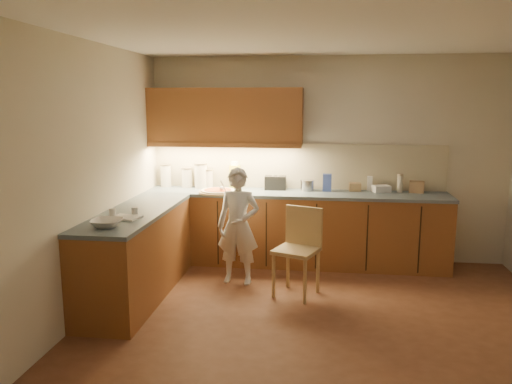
# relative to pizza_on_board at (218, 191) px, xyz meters

# --- Properties ---
(room) EXTENTS (4.54, 4.50, 2.62)m
(room) POSITION_rel_pizza_on_board_xyz_m (1.32, -1.51, 0.74)
(room) COLOR #58311E
(room) RESTS_ON ground
(l_counter) EXTENTS (3.77, 2.62, 0.92)m
(l_counter) POSITION_rel_pizza_on_board_xyz_m (0.39, -0.27, -0.48)
(l_counter) COLOR brown
(l_counter) RESTS_ON ground
(backsplash) EXTENTS (3.75, 0.02, 0.58)m
(backsplash) POSITION_rel_pizza_on_board_xyz_m (0.94, 0.47, 0.27)
(backsplash) COLOR #BFB694
(backsplash) RESTS_ON l_counter
(upper_cabinets) EXTENTS (1.95, 0.36, 0.73)m
(upper_cabinets) POSITION_rel_pizza_on_board_xyz_m (0.04, 0.31, 0.91)
(upper_cabinets) COLOR brown
(upper_cabinets) RESTS_ON ground
(pizza_on_board) EXTENTS (0.47, 0.47, 0.19)m
(pizza_on_board) POSITION_rel_pizza_on_board_xyz_m (0.00, 0.00, 0.00)
(pizza_on_board) COLOR #A48652
(pizza_on_board) RESTS_ON l_counter
(child) EXTENTS (0.50, 0.35, 1.31)m
(child) POSITION_rel_pizza_on_board_xyz_m (0.35, -0.59, -0.28)
(child) COLOR silver
(child) RESTS_ON ground
(wooden_chair) EXTENTS (0.54, 0.54, 0.93)m
(wooden_chair) POSITION_rel_pizza_on_board_xyz_m (1.05, -0.82, -0.40)
(wooden_chair) COLOR tan
(wooden_chair) RESTS_ON ground
(mixing_bowl) EXTENTS (0.30, 0.30, 0.07)m
(mixing_bowl) POSITION_rel_pizza_on_board_xyz_m (-0.63, -1.81, 0.01)
(mixing_bowl) COLOR silver
(mixing_bowl) RESTS_ON l_counter
(canister_a) EXTENTS (0.15, 0.15, 0.30)m
(canister_a) POSITION_rel_pizza_on_board_xyz_m (-0.78, 0.38, 0.13)
(canister_a) COLOR silver
(canister_a) RESTS_ON l_counter
(canister_b) EXTENTS (0.15, 0.15, 0.26)m
(canister_b) POSITION_rel_pizza_on_board_xyz_m (-0.49, 0.37, 0.11)
(canister_b) COLOR white
(canister_b) RESTS_ON l_counter
(canister_c) EXTENTS (0.17, 0.17, 0.33)m
(canister_c) POSITION_rel_pizza_on_board_xyz_m (-0.30, 0.34, 0.14)
(canister_c) COLOR white
(canister_c) RESTS_ON l_counter
(canister_d) EXTENTS (0.15, 0.15, 0.24)m
(canister_d) POSITION_rel_pizza_on_board_xyz_m (-0.22, 0.38, 0.10)
(canister_d) COLOR silver
(canister_d) RESTS_ON l_counter
(oil_jug) EXTENTS (0.14, 0.12, 0.35)m
(oil_jug) POSITION_rel_pizza_on_board_xyz_m (0.14, 0.38, 0.14)
(oil_jug) COLOR gold
(oil_jug) RESTS_ON l_counter
(toaster) EXTENTS (0.28, 0.16, 0.18)m
(toaster) POSITION_rel_pizza_on_board_xyz_m (0.68, 0.34, 0.07)
(toaster) COLOR black
(toaster) RESTS_ON l_counter
(steel_pot) EXTENTS (0.18, 0.18, 0.14)m
(steel_pot) POSITION_rel_pizza_on_board_xyz_m (1.09, 0.31, 0.05)
(steel_pot) COLOR #A2A2A6
(steel_pot) RESTS_ON l_counter
(blue_box) EXTENTS (0.11, 0.08, 0.22)m
(blue_box) POSITION_rel_pizza_on_board_xyz_m (1.33, 0.31, 0.09)
(blue_box) COLOR #33479B
(blue_box) RESTS_ON l_counter
(card_box_a) EXTENTS (0.15, 0.11, 0.10)m
(card_box_a) POSITION_rel_pizza_on_board_xyz_m (1.68, 0.36, 0.03)
(card_box_a) COLOR #A48458
(card_box_a) RESTS_ON l_counter
(white_bottle) EXTENTS (0.06, 0.06, 0.19)m
(white_bottle) POSITION_rel_pizza_on_board_xyz_m (1.87, 0.40, 0.07)
(white_bottle) COLOR silver
(white_bottle) RESTS_ON l_counter
(flat_pack) EXTENTS (0.24, 0.20, 0.08)m
(flat_pack) POSITION_rel_pizza_on_board_xyz_m (2.00, 0.33, 0.02)
(flat_pack) COLOR white
(flat_pack) RESTS_ON l_counter
(tall_jar) EXTENTS (0.07, 0.07, 0.23)m
(tall_jar) POSITION_rel_pizza_on_board_xyz_m (2.23, 0.34, 0.10)
(tall_jar) COLOR beige
(tall_jar) RESTS_ON l_counter
(card_box_b) EXTENTS (0.20, 0.17, 0.14)m
(card_box_b) POSITION_rel_pizza_on_board_xyz_m (2.44, 0.36, 0.05)
(card_box_b) COLOR #957450
(card_box_b) RESTS_ON l_counter
(dough_cloth) EXTENTS (0.30, 0.25, 0.02)m
(dough_cloth) POSITION_rel_pizza_on_board_xyz_m (-0.60, -1.47, -0.01)
(dough_cloth) COLOR silver
(dough_cloth) RESTS_ON l_counter
(spice_jar_a) EXTENTS (0.08, 0.08, 0.09)m
(spice_jar_a) POSITION_rel_pizza_on_board_xyz_m (-0.75, -1.42, 0.02)
(spice_jar_a) COLOR silver
(spice_jar_a) RESTS_ON l_counter
(spice_jar_b) EXTENTS (0.07, 0.07, 0.08)m
(spice_jar_b) POSITION_rel_pizza_on_board_xyz_m (-0.55, -1.35, 0.02)
(spice_jar_b) COLOR silver
(spice_jar_b) RESTS_ON l_counter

